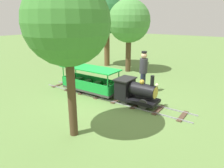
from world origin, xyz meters
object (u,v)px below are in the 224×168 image
object	(u,v)px
locomotive	(135,91)
oak_tree_far	(67,24)
oak_tree_near	(107,16)
conductor_person	(143,69)
passenger_car	(90,83)
oak_tree_distant	(129,22)

from	to	relation	value
locomotive	oak_tree_far	world-z (taller)	oak_tree_far
oak_tree_near	oak_tree_far	bearing A→B (deg)	29.87
conductor_person	oak_tree_near	size ratio (longest dim) A/B	0.41
locomotive	oak_tree_near	world-z (taller)	oak_tree_near
passenger_car	conductor_person	xyz separation A→B (m)	(-1.15, 1.65, 0.53)
conductor_person	oak_tree_near	bearing A→B (deg)	-128.49
conductor_person	oak_tree_far	xyz separation A→B (m)	(3.66, -0.06, 1.71)
locomotive	oak_tree_distant	world-z (taller)	oak_tree_distant
oak_tree_far	conductor_person	bearing A→B (deg)	179.06
passenger_car	locomotive	bearing A→B (deg)	90.00
locomotive	oak_tree_far	xyz separation A→B (m)	(2.52, -0.33, 2.18)
oak_tree_near	passenger_car	bearing A→B (deg)	28.37
locomotive	oak_tree_distant	size ratio (longest dim) A/B	0.39
conductor_person	oak_tree_far	size ratio (longest dim) A/B	0.45
passenger_car	conductor_person	bearing A→B (deg)	124.79
conductor_person	oak_tree_near	distance (m)	5.45
oak_tree_far	oak_tree_distant	distance (m)	6.66
oak_tree_far	passenger_car	bearing A→B (deg)	-147.67
conductor_person	passenger_car	bearing A→B (deg)	-55.21
oak_tree_near	conductor_person	bearing A→B (deg)	51.51
locomotive	passenger_car	bearing A→B (deg)	-90.00
oak_tree_distant	oak_tree_far	bearing A→B (deg)	18.74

